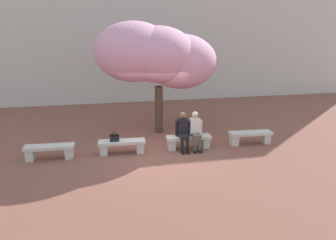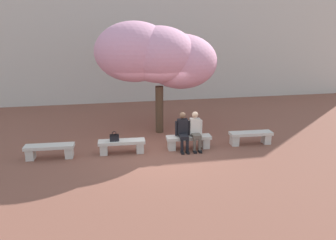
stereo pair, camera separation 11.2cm
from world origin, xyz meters
name	(u,v)px [view 1 (the left image)]	position (x,y,z in m)	size (l,w,h in m)	color
ground_plane	(156,151)	(0.00, 0.00, 0.00)	(100.00, 100.00, 0.00)	brown
building_facade	(127,19)	(0.00, 9.52, 4.45)	(28.00, 4.00, 8.90)	beige
stone_bench_west_end	(49,150)	(-3.40, 0.00, 0.29)	(1.54, 0.49, 0.45)	beige
stone_bench_near_west	(122,145)	(-1.13, 0.00, 0.29)	(1.54, 0.49, 0.45)	beige
stone_bench_center	(189,140)	(1.13, 0.00, 0.29)	(1.54, 0.49, 0.45)	beige
stone_bench_near_east	(250,136)	(3.40, 0.00, 0.29)	(1.54, 0.49, 0.45)	beige
person_seated_left	(183,130)	(0.92, -0.05, 0.70)	(0.51, 0.69, 1.29)	black
person_seated_right	(195,129)	(1.35, -0.05, 0.70)	(0.51, 0.69, 1.29)	black
handbag	(114,137)	(-1.37, -0.02, 0.58)	(0.30, 0.15, 0.34)	black
cherry_tree_main	(157,56)	(0.44, 2.10, 2.97)	(4.66, 3.12, 4.24)	#473323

